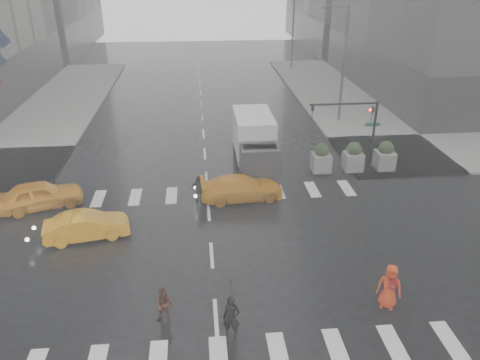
{
  "coord_description": "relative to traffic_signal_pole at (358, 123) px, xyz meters",
  "views": [
    {
      "loc": [
        -0.37,
        -17.41,
        11.96
      ],
      "look_at": [
        1.46,
        2.0,
        2.69
      ],
      "focal_mm": 35.0,
      "sensor_mm": 36.0,
      "label": 1
    }
  ],
  "objects": [
    {
      "name": "traffic_signal_pole",
      "position": [
        0.0,
        0.0,
        0.0
      ],
      "size": [
        4.45,
        0.42,
        4.5
      ],
      "color": "black",
      "rests_on": "ground"
    },
    {
      "name": "planter_west",
      "position": [
        -2.01,
        0.19,
        -2.23
      ],
      "size": [
        1.1,
        1.1,
        1.8
      ],
      "color": "slate",
      "rests_on": "ground"
    },
    {
      "name": "box_truck",
      "position": [
        -5.93,
        1.38,
        -1.49
      ],
      "size": [
        2.29,
        6.1,
        3.24
      ],
      "rotation": [
        0.0,
        0.0,
        -0.0
      ],
      "color": "silver",
      "rests_on": "ground"
    },
    {
      "name": "taxi_front",
      "position": [
        -17.79,
        -2.73,
        -2.49
      ],
      "size": [
        4.58,
        3.01,
        1.45
      ],
      "primitive_type": "imported",
      "rotation": [
        0.0,
        0.0,
        1.9
      ],
      "color": "orange",
      "rests_on": "ground"
    },
    {
      "name": "pedestrian_far_a",
      "position": [
        -9.47,
        -2.96,
        -2.43
      ],
      "size": [
        1.0,
        0.7,
        1.57
      ],
      "primitive_type": "imported",
      "rotation": [
        0.0,
        0.0,
        2.98
      ],
      "color": "black",
      "rests_on": "ground"
    },
    {
      "name": "pedestrian_black",
      "position": [
        -8.51,
        -13.01,
        -1.6
      ],
      "size": [
        1.16,
        1.18,
        2.43
      ],
      "rotation": [
        0.0,
        0.0,
        -0.24
      ],
      "color": "black",
      "rests_on": "ground"
    },
    {
      "name": "pedestrian_brown",
      "position": [
        -10.84,
        -12.01,
        -2.5
      ],
      "size": [
        0.75,
        0.62,
        1.42
      ],
      "primitive_type": "imported",
      "rotation": [
        0.0,
        0.0,
        -0.12
      ],
      "color": "#402217",
      "rests_on": "ground"
    },
    {
      "name": "pedestrian_far_b",
      "position": [
        -5.08,
        -0.52,
        -2.33
      ],
      "size": [
        1.24,
        0.84,
        1.77
      ],
      "primitive_type": "imported",
      "rotation": [
        0.0,
        0.0,
        2.95
      ],
      "color": "black",
      "rests_on": "ground"
    },
    {
      "name": "ground",
      "position": [
        -9.01,
        -8.01,
        -3.22
      ],
      "size": [
        120.0,
        120.0,
        0.0
      ],
      "primitive_type": "plane",
      "color": "black",
      "rests_on": "ground"
    },
    {
      "name": "road_markings",
      "position": [
        -9.01,
        -8.01,
        -3.21
      ],
      "size": [
        18.0,
        48.0,
        0.01
      ],
      "primitive_type": null,
      "color": "silver",
      "rests_on": "ground"
    },
    {
      "name": "sidewalk_ne",
      "position": [
        10.49,
        9.49,
        -3.14
      ],
      "size": [
        35.0,
        35.0,
        0.15
      ],
      "primitive_type": "cube",
      "color": "slate",
      "rests_on": "ground"
    },
    {
      "name": "planter_mid",
      "position": [
        -0.01,
        0.19,
        -2.23
      ],
      "size": [
        1.1,
        1.1,
        1.8
      ],
      "color": "slate",
      "rests_on": "ground"
    },
    {
      "name": "street_lamp_far",
      "position": [
        1.86,
        29.99,
        1.73
      ],
      "size": [
        2.15,
        0.22,
        9.0
      ],
      "color": "#59595B",
      "rests_on": "ground"
    },
    {
      "name": "street_lamp_near",
      "position": [
        1.86,
        9.99,
        1.73
      ],
      "size": [
        2.15,
        0.22,
        9.0
      ],
      "color": "#59595B",
      "rests_on": "ground"
    },
    {
      "name": "pedestrian_orange",
      "position": [
        -2.52,
        -12.01,
        -2.3
      ],
      "size": [
        1.06,
        0.91,
        1.83
      ],
      "rotation": [
        0.0,
        0.0,
        -0.45
      ],
      "color": "#EE3910",
      "rests_on": "ground"
    },
    {
      "name": "planter_east",
      "position": [
        1.99,
        0.19,
        -2.23
      ],
      "size": [
        1.1,
        1.1,
        1.8
      ],
      "color": "slate",
      "rests_on": "ground"
    },
    {
      "name": "taxi_rear",
      "position": [
        -7.16,
        -2.72,
        -2.56
      ],
      "size": [
        4.16,
        2.22,
        1.32
      ],
      "primitive_type": "imported",
      "rotation": [
        0.0,
        0.0,
        1.67
      ],
      "color": "orange",
      "rests_on": "ground"
    },
    {
      "name": "taxi_mid",
      "position": [
        -14.77,
        -6.01,
        -2.58
      ],
      "size": [
        4.05,
        2.09,
        1.27
      ],
      "primitive_type": "imported",
      "rotation": [
        0.0,
        0.0,
        1.77
      ],
      "color": "orange",
      "rests_on": "ground"
    }
  ]
}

